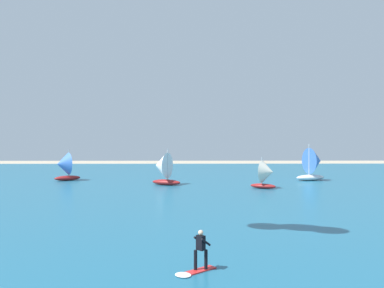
{
  "coord_description": "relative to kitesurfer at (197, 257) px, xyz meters",
  "views": [
    {
      "loc": [
        -0.09,
        1.56,
        5.43
      ],
      "look_at": [
        0.14,
        20.1,
        5.27
      ],
      "focal_mm": 37.98,
      "sensor_mm": 36.0,
      "label": 1
    }
  ],
  "objects": [
    {
      "name": "ocean",
      "position": [
        -0.33,
        31.57,
        -0.65
      ],
      "size": [
        160.0,
        90.0,
        0.1
      ],
      "primitive_type": "cube",
      "color": "#1E607F",
      "rests_on": "ground"
    },
    {
      "name": "kitesurfer",
      "position": [
        0.0,
        0.0,
        0.0
      ],
      "size": [
        1.85,
        1.71,
        1.67
      ],
      "color": "red",
      "rests_on": "ocean"
    },
    {
      "name": "sailboat_outermost",
      "position": [
        -3.36,
        32.17,
        1.38
      ],
      "size": [
        3.84,
        3.44,
        4.32
      ],
      "color": "maroon",
      "rests_on": "ocean"
    },
    {
      "name": "sailboat_near_shore",
      "position": [
        16.59,
        37.52,
        1.63
      ],
      "size": [
        4.34,
        3.82,
        4.88
      ],
      "color": "white",
      "rests_on": "ocean"
    },
    {
      "name": "sailboat_center_horizon",
      "position": [
        8.4,
        28.2,
        1.0
      ],
      "size": [
        3.14,
        2.84,
        3.49
      ],
      "color": "maroon",
      "rests_on": "ocean"
    },
    {
      "name": "sailboat_leading",
      "position": [
        -16.72,
        37.4,
        1.3
      ],
      "size": [
        3.75,
        3.48,
        4.16
      ],
      "color": "maroon",
      "rests_on": "ocean"
    }
  ]
}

